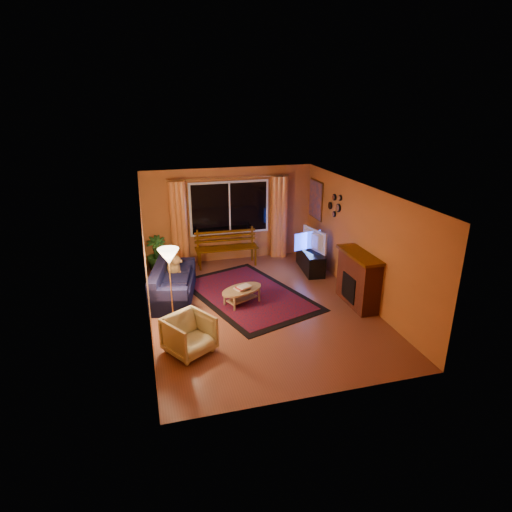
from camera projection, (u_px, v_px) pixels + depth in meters
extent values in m
cube|color=brown|center=(260.00, 307.00, 9.08)|extent=(4.50, 6.00, 0.02)
cube|color=white|center=(260.00, 190.00, 8.20)|extent=(4.50, 6.00, 0.02)
cube|color=#C57033|center=(229.00, 215.00, 11.36)|extent=(4.50, 0.02, 2.50)
cube|color=#C57033|center=(145.00, 262.00, 8.08)|extent=(0.02, 6.00, 2.50)
cube|color=#C57033|center=(361.00, 242.00, 9.20)|extent=(0.02, 6.00, 2.50)
cube|color=black|center=(230.00, 208.00, 11.23)|extent=(2.00, 0.02, 1.30)
cylinder|color=#BF8C3F|center=(229.00, 178.00, 10.92)|extent=(3.20, 0.03, 0.03)
cylinder|color=orange|center=(179.00, 224.00, 10.96)|extent=(0.36, 0.36, 2.24)
cylinder|color=orange|center=(279.00, 217.00, 11.62)|extent=(0.36, 0.36, 2.24)
cube|color=#502902|center=(227.00, 257.00, 11.25)|extent=(1.63, 0.51, 0.49)
imported|color=#235B1E|center=(156.00, 253.00, 10.92)|extent=(0.51, 0.51, 0.88)
cube|color=black|center=(173.00, 282.00, 9.37)|extent=(1.18, 2.00, 0.76)
imported|color=beige|center=(189.00, 333.00, 7.35)|extent=(0.98, 0.96, 0.75)
cylinder|color=#BF8C3F|center=(171.00, 288.00, 8.11)|extent=(0.34, 0.34, 1.58)
cube|color=maroon|center=(248.00, 294.00, 9.63)|extent=(2.95, 3.70, 0.02)
cylinder|color=tan|center=(242.00, 296.00, 9.16)|extent=(1.29, 1.29, 0.35)
cube|color=black|center=(310.00, 260.00, 10.94)|extent=(0.56, 1.31, 0.53)
imported|color=black|center=(311.00, 240.00, 10.75)|extent=(0.34, 0.97, 0.55)
cube|color=maroon|center=(358.00, 280.00, 9.03)|extent=(0.40, 1.20, 1.10)
cube|color=#CF5B24|center=(316.00, 200.00, 11.26)|extent=(0.04, 0.76, 0.96)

